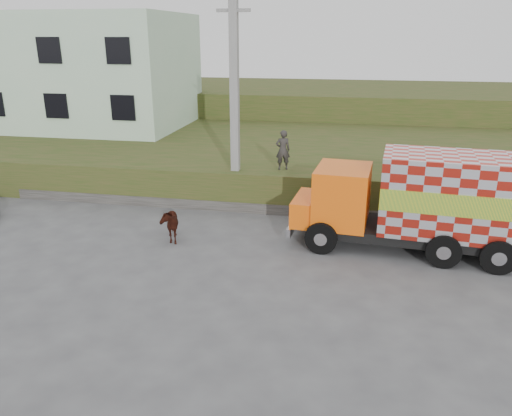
% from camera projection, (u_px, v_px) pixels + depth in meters
% --- Properties ---
extents(ground, '(120.00, 120.00, 0.00)m').
position_uv_depth(ground, '(234.00, 258.00, 15.14)').
color(ground, '#474749').
rests_on(ground, ground).
extents(embankment, '(40.00, 12.00, 1.50)m').
position_uv_depth(embankment, '(281.00, 158.00, 24.17)').
color(embankment, '#2C4416').
rests_on(embankment, ground).
extents(embankment_far, '(40.00, 12.00, 3.00)m').
position_uv_depth(embankment_far, '(305.00, 108.00, 35.04)').
color(embankment_far, '#2C4416').
rests_on(embankment_far, ground).
extents(retaining_strip, '(16.00, 0.50, 0.40)m').
position_uv_depth(retaining_strip, '(209.00, 204.00, 19.32)').
color(retaining_strip, '#595651').
rests_on(retaining_strip, ground).
extents(building, '(10.00, 8.00, 6.00)m').
position_uv_depth(building, '(93.00, 71.00, 27.66)').
color(building, '#B5D0B2').
rests_on(building, embankment).
extents(utility_pole, '(1.20, 0.30, 8.00)m').
position_uv_depth(utility_pole, '(235.00, 102.00, 18.24)').
color(utility_pole, gray).
rests_on(utility_pole, ground).
extents(cargo_truck, '(7.12, 2.96, 3.10)m').
position_uv_depth(cargo_truck, '(420.00, 202.00, 15.19)').
color(cargo_truck, black).
rests_on(cargo_truck, ground).
extents(cow, '(1.13, 1.51, 1.16)m').
position_uv_depth(cow, '(169.00, 223.00, 16.30)').
color(cow, '#33120C').
rests_on(cow, ground).
extents(pedestrian, '(0.64, 0.52, 1.52)m').
position_uv_depth(pedestrian, '(283.00, 150.00, 18.94)').
color(pedestrian, '#292724').
rests_on(pedestrian, embankment).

